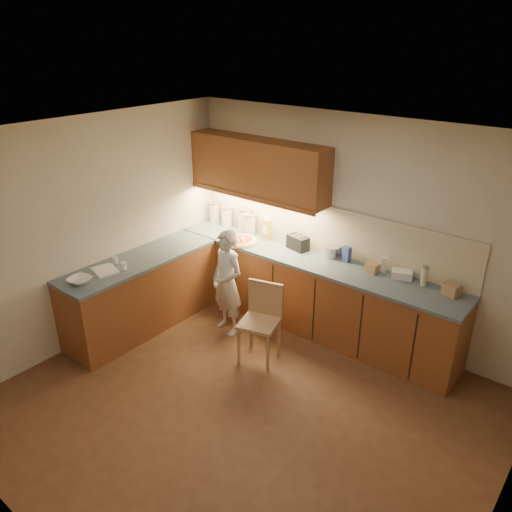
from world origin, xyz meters
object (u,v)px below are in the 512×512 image
pizza_on_board (241,240)px  child (227,283)px  wooden_chair (262,316)px  toaster (298,243)px  oil_jug (267,228)px

pizza_on_board → child: bearing=-64.4°
wooden_chair → toaster: bearing=87.0°
pizza_on_board → toaster: toaster is taller
wooden_chair → oil_jug: bearing=109.4°
pizza_on_board → child: (0.28, -0.58, -0.28)m
pizza_on_board → toaster: 0.75m
wooden_chair → oil_jug: 1.38m
toaster → pizza_on_board: bearing=-147.0°
wooden_chair → oil_jug: size_ratio=2.85×
wooden_chair → pizza_on_board: bearing=125.4°
wooden_chair → child: bearing=150.1°
wooden_chair → toaster: size_ratio=3.03×
oil_jug → child: bearing=-84.5°
child → toaster: 1.01m
child → wooden_chair: (0.65, -0.16, -0.14)m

